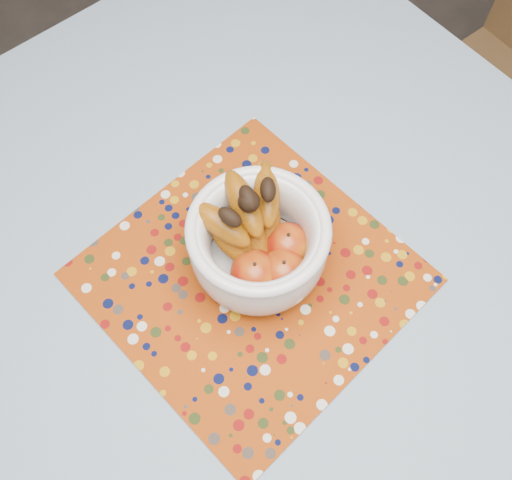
# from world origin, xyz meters

# --- Properties ---
(table) EXTENTS (1.20, 1.20, 0.75)m
(table) POSITION_xyz_m (0.00, 0.00, 0.67)
(table) COLOR brown
(table) RESTS_ON ground
(tablecloth) EXTENTS (1.32, 1.32, 0.01)m
(tablecloth) POSITION_xyz_m (0.00, 0.00, 0.76)
(tablecloth) COLOR slate
(tablecloth) RESTS_ON table
(placemat) EXTENTS (0.45, 0.45, 0.00)m
(placemat) POSITION_xyz_m (0.06, 0.03, 0.76)
(placemat) COLOR #8C3207
(placemat) RESTS_ON tablecloth
(fruit_bowl) EXTENTS (0.22, 0.21, 0.17)m
(fruit_bowl) POSITION_xyz_m (0.08, 0.04, 0.84)
(fruit_bowl) COLOR silver
(fruit_bowl) RESTS_ON placemat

